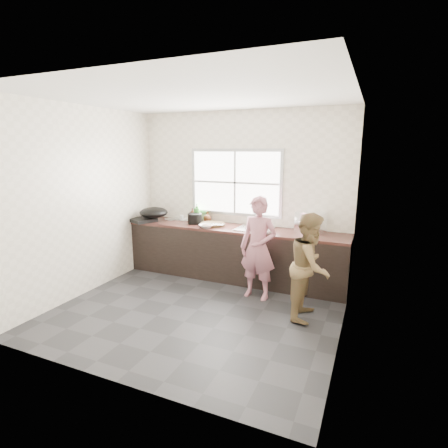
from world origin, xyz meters
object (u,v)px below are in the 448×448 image
at_px(bowl_crabs, 259,230).
at_px(cutting_board, 212,224).
at_px(burner, 143,220).
at_px(glass_jar, 182,218).
at_px(bowl_held, 266,231).
at_px(bottle_brown_tall, 192,215).
at_px(pot_lid_right, 178,219).
at_px(bottle_green, 197,212).
at_px(bottle_brown_short, 207,217).
at_px(woman, 258,251).
at_px(person_side, 310,266).
at_px(plate_food, 186,219).
at_px(dish_rack, 311,222).
at_px(bowl_mince, 206,226).
at_px(wok, 154,213).
at_px(pot_lid_left, 171,219).
at_px(black_pot, 195,219).

bearing_deg(bowl_crabs, cutting_board, 169.63).
bearing_deg(burner, glass_jar, 32.39).
relative_size(bowl_held, bottle_brown_tall, 1.11).
height_order(cutting_board, pot_lid_right, cutting_board).
xyz_separation_m(bottle_green, bottle_brown_short, (0.16, 0.07, -0.08)).
relative_size(cutting_board, bowl_crabs, 1.91).
distance_m(woman, glass_jar, 1.82).
height_order(woman, cutting_board, woman).
distance_m(woman, bottle_brown_tall, 1.70).
xyz_separation_m(person_side, burner, (-3.00, 0.67, 0.22)).
relative_size(plate_food, bottle_brown_short, 1.43).
bearing_deg(person_side, pot_lid_right, 67.77).
xyz_separation_m(bottle_green, dish_rack, (1.93, 0.04, -0.01)).
height_order(woman, burner, woman).
bearing_deg(cutting_board, bowl_mince, -94.56).
bearing_deg(bottle_brown_short, woman, -33.96).
distance_m(bowl_mince, glass_jar, 0.76).
distance_m(person_side, bowl_held, 1.04).
distance_m(wok, pot_lid_left, 0.34).
relative_size(person_side, bottle_brown_tall, 6.74).
bearing_deg(burner, bottle_green, 22.96).
bearing_deg(cutting_board, pot_lid_right, 163.01).
relative_size(bowl_mince, bottle_brown_tall, 1.12).
bearing_deg(woman, bowl_held, 94.60).
bearing_deg(plate_food, bottle_green, -15.42).
bearing_deg(glass_jar, burner, -147.61).
xyz_separation_m(bowl_crabs, wok, (-1.94, 0.07, 0.12)).
relative_size(black_pot, glass_jar, 2.50).
xyz_separation_m(bottle_green, burner, (-0.87, -0.37, -0.14)).
bearing_deg(dish_rack, bottle_brown_short, -163.23).
distance_m(bowl_mince, bowl_crabs, 0.86).
bearing_deg(person_side, cutting_board, 64.98).
bearing_deg(bottle_brown_short, dish_rack, -1.02).
distance_m(person_side, wok, 2.97).
distance_m(black_pot, bottle_green, 0.18).
bearing_deg(dish_rack, wok, -155.77).
height_order(bowl_crabs, bottle_green, bottle_green).
xyz_separation_m(bowl_held, pot_lid_right, (-1.79, 0.44, -0.03)).
relative_size(wok, pot_lid_left, 2.20).
bearing_deg(wok, pot_lid_right, 49.94).
relative_size(cutting_board, glass_jar, 4.35).
bearing_deg(woman, bowl_mince, 165.79).
bearing_deg(woman, bowl_crabs, 113.37).
bearing_deg(person_side, pot_lid_left, 70.00).
bearing_deg(person_side, bowl_mince, 70.41).
bearing_deg(bottle_brown_short, plate_food, 180.00).
xyz_separation_m(bottle_brown_tall, dish_rack, (2.06, -0.03, 0.05)).
bearing_deg(bowl_crabs, bowl_held, -15.33).
height_order(person_side, bowl_crabs, person_side).
xyz_separation_m(bowl_mince, bottle_green, (-0.36, 0.37, 0.14)).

